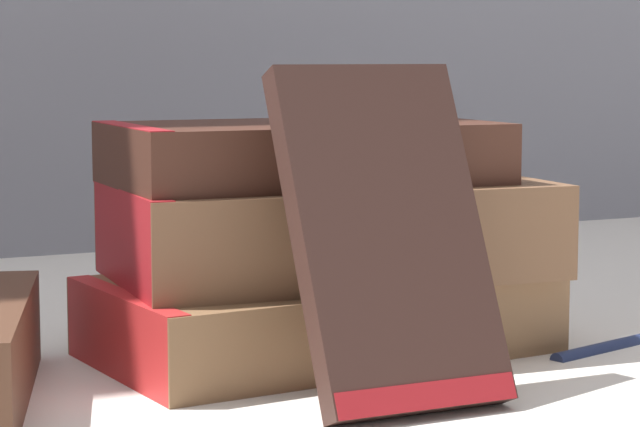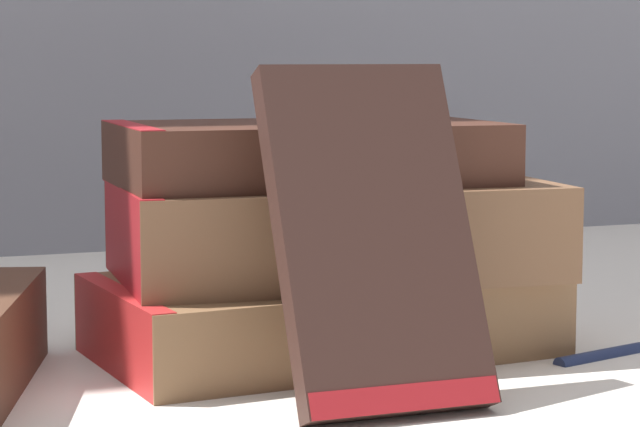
% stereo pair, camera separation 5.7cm
% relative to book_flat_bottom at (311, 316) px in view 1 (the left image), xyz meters
% --- Properties ---
extents(ground_plane, '(3.00, 3.00, 0.00)m').
position_rel_book_flat_bottom_xyz_m(ground_plane, '(-0.03, -0.04, -0.02)').
color(ground_plane, silver).
extents(book_flat_bottom, '(0.25, 0.15, 0.04)m').
position_rel_book_flat_bottom_xyz_m(book_flat_bottom, '(0.00, 0.00, 0.00)').
color(book_flat_bottom, brown).
rests_on(book_flat_bottom, ground_plane).
extents(book_flat_middle, '(0.24, 0.14, 0.05)m').
position_rel_book_flat_bottom_xyz_m(book_flat_middle, '(0.01, 0.00, 0.05)').
color(book_flat_middle, brown).
rests_on(book_flat_middle, book_flat_bottom).
extents(book_flat_top, '(0.20, 0.12, 0.03)m').
position_rel_book_flat_bottom_xyz_m(book_flat_top, '(-0.01, 0.01, 0.09)').
color(book_flat_top, '#422319').
rests_on(book_flat_top, book_flat_middle).
extents(book_leaning_front, '(0.09, 0.08, 0.15)m').
position_rel_book_flat_bottom_xyz_m(book_leaning_front, '(-0.01, -0.11, 0.05)').
color(book_leaning_front, '#331E19').
rests_on(book_leaning_front, ground_plane).
extents(pocket_watch, '(0.06, 0.06, 0.01)m').
position_rel_book_flat_bottom_xyz_m(pocket_watch, '(0.04, -0.00, 0.11)').
color(pocket_watch, silver).
rests_on(pocket_watch, book_flat_top).
extents(reading_glasses, '(0.10, 0.05, 0.00)m').
position_rel_book_flat_bottom_xyz_m(reading_glasses, '(-0.03, 0.17, -0.02)').
color(reading_glasses, '#4C3828').
rests_on(reading_glasses, ground_plane).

